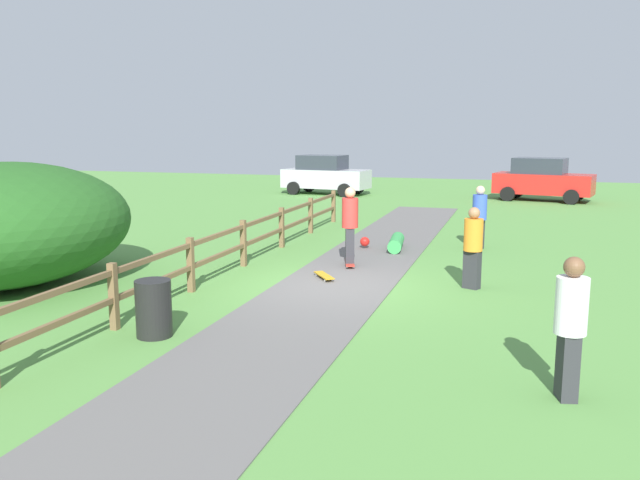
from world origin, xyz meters
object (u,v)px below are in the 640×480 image
bush_large (6,224)px  bystander_blue (479,214)px  skater_riding (350,222)px  parked_car_silver (325,175)px  trash_bin (154,308)px  parked_car_red (542,179)px  bystander_orange (473,244)px  skater_fallen (393,243)px  bystander_white (570,322)px  skateboard_loose (324,275)px

bush_large → bystander_blue: 11.49m
skater_riding → bystander_blue: size_ratio=1.08×
skater_riding → bystander_blue: (2.75, 3.23, -0.12)m
bush_large → parked_car_silver: 20.05m
trash_bin → bystander_blue: 10.16m
bush_large → parked_car_silver: size_ratio=1.29×
trash_bin → parked_car_red: (6.30, 22.20, 0.51)m
bystander_blue → bush_large: bearing=-142.5°
bystander_orange → skater_riding: bearing=155.8°
bush_large → bystander_blue: bearing=37.5°
bystander_blue → trash_bin: bearing=-115.5°
skater_fallen → bystander_orange: size_ratio=0.89×
trash_bin → skater_fallen: (2.19, 8.37, -0.25)m
skater_riding → bystander_orange: bearing=-24.2°
bystander_white → bystander_orange: 5.48m
bush_large → skater_fallen: 9.37m
bush_large → skateboard_loose: bearing=20.8°
bystander_white → parked_car_silver: parked_car_silver is taller
skater_riding → parked_car_silver: bearing=108.7°
trash_bin → parked_car_silver: parked_car_silver is taller
skater_fallen → parked_car_red: size_ratio=0.33×
skater_riding → bystander_orange: skater_riding is taller
skater_riding → parked_car_red: 16.92m
trash_bin → skater_riding: size_ratio=0.48×
bystander_orange → parked_car_red: parked_car_red is taller
skater_fallen → parked_car_silver: size_ratio=0.34×
skater_riding → parked_car_red: size_ratio=0.42×
skater_fallen → parked_car_silver: bearing=113.7°
bush_large → skater_riding: bearing=30.7°
bush_large → bystander_white: bush_large is taller
trash_bin → parked_car_red: 23.08m
skater_fallen → bystander_orange: 4.46m
skater_riding → skateboard_loose: size_ratio=2.44×
bystander_orange → bush_large: bearing=-165.1°
trash_bin → bystander_blue: size_ratio=0.53×
trash_bin → parked_car_silver: size_ratio=0.21×
bystander_blue → parked_car_silver: 15.42m
bystander_white → parked_car_red: (0.28, 22.84, -0.01)m
parked_car_silver → parked_car_red: 10.18m
skater_riding → bystander_orange: 3.18m
trash_bin → skater_riding: skater_riding is taller
bystander_orange → bystander_blue: bearing=92.0°
bystander_blue → skater_fallen: bearing=-159.9°
bystander_white → bystander_orange: bearing=105.9°
bystander_blue → parked_car_red: parked_car_red is taller
skater_fallen → bystander_blue: 2.42m
bystander_orange → parked_car_silver: 19.47m
skater_fallen → bystander_blue: bearing=20.1°
parked_car_silver → parked_car_red: bearing=0.0°
bush_large → bystander_blue: size_ratio=3.29×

